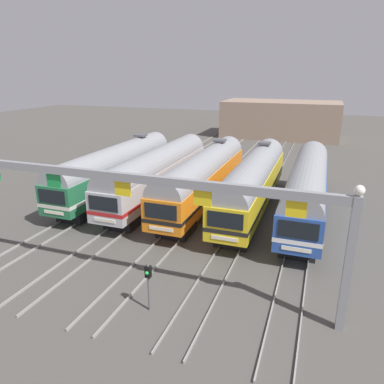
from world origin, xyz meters
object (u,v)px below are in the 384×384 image
commuter_train_stainless (158,172)px  commuter_train_blue (307,186)px  yard_signal_mast (148,279)px  commuter_train_orange (204,176)px  commuter_train_yellow (253,181)px  catenary_gantry (123,195)px  commuter_train_green (117,168)px

commuter_train_stainless → commuter_train_blue: same height
commuter_train_stainless → yard_signal_mast: 16.57m
commuter_train_stainless → yard_signal_mast: (6.48, -15.23, -0.92)m
commuter_train_blue → commuter_train_orange: bearing=180.0°
commuter_train_yellow → catenary_gantry: catenary_gantry is taller
commuter_train_green → commuter_train_yellow: 12.96m
commuter_train_blue → yard_signal_mast: commuter_train_blue is taller
commuter_train_stainless → commuter_train_blue: size_ratio=1.00×
commuter_train_orange → commuter_train_yellow: (4.32, 0.00, 0.00)m
commuter_train_yellow → commuter_train_blue: (4.32, -0.00, -0.00)m
yard_signal_mast → commuter_train_blue: bearing=66.9°
commuter_train_yellow → yard_signal_mast: 15.41m
commuter_train_green → commuter_train_orange: bearing=0.0°
commuter_train_stainless → commuter_train_yellow: commuter_train_yellow is taller
commuter_train_green → commuter_train_blue: bearing=-0.0°
commuter_train_stainless → commuter_train_blue: (12.96, 0.00, 0.00)m
commuter_train_green → commuter_train_stainless: (4.32, -0.00, -0.00)m
commuter_train_orange → commuter_train_yellow: size_ratio=1.00×
commuter_train_stainless → commuter_train_orange: bearing=0.1°
commuter_train_stainless → commuter_train_yellow: bearing=0.0°
commuter_train_stainless → commuter_train_blue: 12.96m
commuter_train_stainless → commuter_train_blue: bearing=0.0°
commuter_train_blue → catenary_gantry: 16.23m
commuter_train_orange → commuter_train_blue: size_ratio=1.00×
yard_signal_mast → commuter_train_orange: bearing=98.1°
commuter_train_green → catenary_gantry: catenary_gantry is taller
commuter_train_orange → yard_signal_mast: size_ratio=7.17×
commuter_train_orange → commuter_train_stainless: bearing=-179.9°
commuter_train_green → commuter_train_stainless: commuter_train_green is taller
commuter_train_yellow → commuter_train_stainless: bearing=-180.0°
commuter_train_green → catenary_gantry: size_ratio=0.80×
commuter_train_stainless → commuter_train_orange: 4.32m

